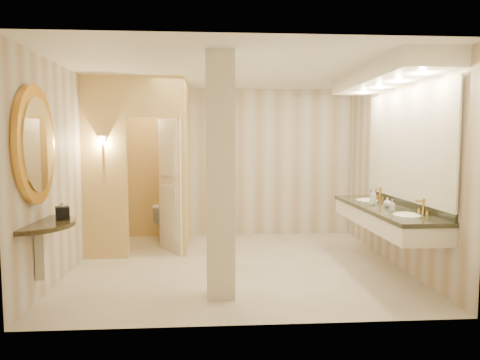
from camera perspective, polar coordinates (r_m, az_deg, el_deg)
The scene contains 16 objects.
floor at distance 6.16m, azimuth -0.40°, elevation -11.26°, with size 4.50×4.50×0.00m, color beige.
ceiling at distance 5.99m, azimuth -0.42°, elevation 14.39°, with size 4.50×4.50×0.00m, color white.
wall_back at distance 7.91m, azimuth -1.26°, elevation 2.30°, with size 4.50×0.02×2.70m, color beige.
wall_front at distance 3.93m, azimuth 1.31°, elevation -0.46°, with size 4.50×0.02×2.70m, color beige.
wall_left at distance 6.21m, azimuth -21.62°, elevation 1.20°, with size 0.02×4.00×2.70m, color beige.
wall_right at distance 6.46m, azimuth 19.96°, elevation 1.39°, with size 0.02×4.00×2.70m, color beige.
toilet_closet at distance 6.92m, azimuth -10.26°, elevation 2.12°, with size 1.50×1.55×2.70m.
wall_sconce at distance 6.52m, azimuth -17.85°, elevation 4.84°, with size 0.14×0.14×0.42m.
vanity at distance 5.97m, azimuth 19.20°, elevation 3.81°, with size 0.75×2.60×2.09m.
console_shelf at distance 5.02m, azimuth -25.57°, elevation 0.15°, with size 0.97×0.97×1.94m.
pillar at distance 4.70m, azimuth -2.62°, elevation 0.44°, with size 0.31×0.31×2.70m, color silver.
tissue_box at distance 5.14m, azimuth -22.60°, elevation -4.09°, with size 0.14×0.14×0.14m, color black.
toilet at distance 7.67m, azimuth -9.99°, elevation -5.49°, with size 0.38×0.66×0.67m, color white.
soap_bottle_a at distance 5.71m, azimuth 19.60°, elevation -3.15°, with size 0.06×0.06×0.14m, color beige.
soap_bottle_b at distance 5.97m, azimuth 19.05°, elevation -2.82°, with size 0.10×0.10×0.13m, color silver.
soap_bottle_c at distance 6.12m, azimuth 17.31°, elevation -2.09°, with size 0.09×0.09×0.23m, color #C6B28C.
Camera 1 is at (-0.35, -5.90, 1.73)m, focal length 32.00 mm.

